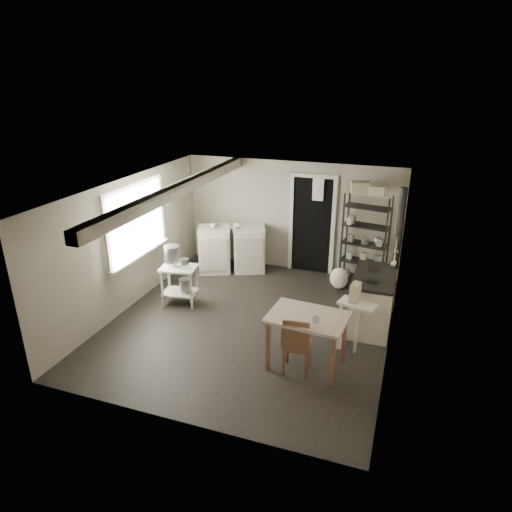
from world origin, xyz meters
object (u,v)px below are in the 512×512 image
(stove, at_px, (372,302))
(chair, at_px, (297,341))
(base_cabinets, at_px, (232,250))
(stockpot, at_px, (172,254))
(work_table, at_px, (307,343))
(shelf_rack, at_px, (365,239))
(flour_sack, at_px, (339,277))
(prep_table, at_px, (180,283))

(stove, height_order, chair, chair)
(base_cabinets, relative_size, stove, 1.24)
(stockpot, height_order, work_table, stockpot)
(shelf_rack, distance_m, flour_sack, 0.88)
(prep_table, distance_m, stockpot, 0.56)
(base_cabinets, distance_m, stove, 3.36)
(prep_table, bearing_deg, stockpot, 164.58)
(prep_table, relative_size, stove, 0.61)
(stockpot, height_order, base_cabinets, stockpot)
(work_table, bearing_deg, stockpot, 157.09)
(shelf_rack, relative_size, stove, 1.57)
(stockpot, distance_m, shelf_rack, 3.66)
(shelf_rack, bearing_deg, chair, -89.41)
(stockpot, bearing_deg, stove, 4.68)
(flour_sack, bearing_deg, stove, -59.52)
(stove, bearing_deg, flour_sack, 120.16)
(stove, bearing_deg, chair, -118.36)
(stove, xyz_separation_m, work_table, (-0.75, -1.44, -0.06))
(base_cabinets, bearing_deg, shelf_rack, -18.46)
(shelf_rack, xyz_separation_m, chair, (-0.50, -3.19, -0.46))
(flour_sack, bearing_deg, chair, -92.09)
(stockpot, height_order, chair, stockpot)
(chair, xyz_separation_m, flour_sack, (0.10, 2.86, -0.24))
(shelf_rack, bearing_deg, stockpot, -139.56)
(stockpot, xyz_separation_m, chair, (2.64, -1.31, -0.45))
(chair, distance_m, flour_sack, 2.87)
(base_cabinets, height_order, chair, base_cabinets)
(shelf_rack, height_order, chair, shelf_rack)
(chair, bearing_deg, base_cabinets, 120.08)
(stove, bearing_deg, base_cabinets, 154.80)
(stockpot, bearing_deg, work_table, -22.91)
(stockpot, xyz_separation_m, stove, (3.49, 0.29, -0.50))
(stockpot, xyz_separation_m, shelf_rack, (3.14, 1.88, 0.01))
(shelf_rack, bearing_deg, work_table, -88.00)
(stockpot, bearing_deg, flour_sack, 29.44)
(stockpot, bearing_deg, chair, -26.33)
(stockpot, relative_size, chair, 0.34)
(prep_table, height_order, stove, stove)
(work_table, bearing_deg, prep_table, 156.74)
(stockpot, relative_size, flour_sack, 0.71)
(stockpot, relative_size, base_cabinets, 0.21)
(base_cabinets, bearing_deg, chair, -76.16)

